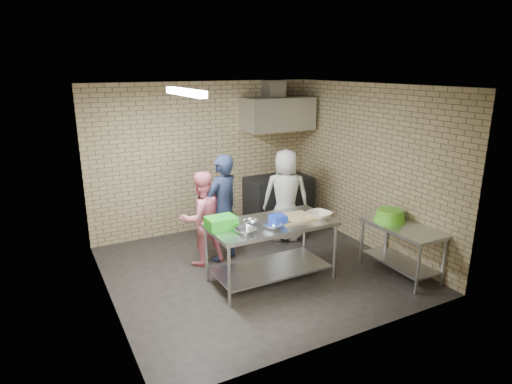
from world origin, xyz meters
TOP-DOWN VIEW (x-y plane):
  - floor at (0.00, 0.00)m, footprint 4.20×4.20m
  - ceiling at (0.00, 0.00)m, footprint 4.20×4.20m
  - back_wall at (0.00, 2.00)m, footprint 4.20×0.06m
  - front_wall at (0.00, -2.00)m, footprint 4.20×0.06m
  - left_wall at (-2.10, 0.00)m, footprint 0.06×4.00m
  - right_wall at (2.10, 0.00)m, footprint 0.06×4.00m
  - prep_table at (0.03, -0.39)m, footprint 1.75×0.87m
  - side_counter at (1.80, -1.10)m, footprint 0.60×1.20m
  - stove at (1.35, 1.65)m, footprint 1.20×0.70m
  - range_hood at (1.35, 1.70)m, footprint 1.30×0.60m
  - hood_duct at (1.35, 1.85)m, footprint 0.35×0.30m
  - wall_shelf at (1.65, 1.89)m, footprint 0.80×0.20m
  - fluorescent_fixture at (-1.00, 0.00)m, footprint 0.10×1.25m
  - green_crate at (-0.67, -0.27)m, footprint 0.39×0.29m
  - blue_tub at (0.08, -0.49)m, footprint 0.19×0.19m
  - cutting_board at (0.38, -0.41)m, footprint 0.53×0.41m
  - mixing_bowl_a at (-0.47, -0.59)m, footprint 0.32×0.32m
  - mixing_bowl_b at (-0.27, -0.34)m, footprint 0.25×0.25m
  - mixing_bowl_c at (-0.07, -0.61)m, footprint 0.30×0.30m
  - ceramic_bowl at (0.73, -0.54)m, footprint 0.40×0.40m
  - green_basin at (1.78, -0.85)m, footprint 0.46×0.46m
  - bottle_red at (1.40, 1.89)m, footprint 0.07×0.07m
  - man_navy at (-0.28, 0.59)m, footprint 0.72×0.60m
  - woman_pink at (-0.62, 0.61)m, footprint 0.78×0.64m
  - woman_white at (1.01, 0.83)m, footprint 0.94×0.83m

SIDE VIEW (x-z plane):
  - floor at x=0.00m, z-range 0.00..0.00m
  - side_counter at x=1.80m, z-range 0.00..0.75m
  - prep_table at x=0.03m, z-range 0.00..0.87m
  - stove at x=1.35m, z-range 0.00..0.90m
  - woman_pink at x=-0.62m, z-range 0.00..1.45m
  - woman_white at x=1.01m, z-range 0.00..1.61m
  - green_basin at x=1.78m, z-range 0.75..0.92m
  - man_navy at x=-0.28m, z-range 0.00..1.69m
  - cutting_board at x=0.38m, z-range 0.87..0.90m
  - mixing_bowl_c at x=-0.07m, z-range 0.87..0.94m
  - mixing_bowl_b at x=-0.27m, z-range 0.87..0.94m
  - mixing_bowl_a at x=-0.47m, z-range 0.87..0.94m
  - ceramic_bowl at x=0.73m, z-range 0.87..0.96m
  - blue_tub at x=0.08m, z-range 0.87..1.00m
  - green_crate at x=-0.67m, z-range 0.87..1.03m
  - back_wall at x=0.00m, z-range 0.00..2.70m
  - front_wall at x=0.00m, z-range 0.00..2.70m
  - left_wall at x=-2.10m, z-range 0.00..2.70m
  - right_wall at x=2.10m, z-range 0.00..2.70m
  - wall_shelf at x=1.65m, z-range 1.90..1.94m
  - bottle_red at x=1.40m, z-range 1.94..2.12m
  - range_hood at x=1.35m, z-range 1.80..2.40m
  - hood_duct at x=1.35m, z-range 2.40..2.70m
  - fluorescent_fixture at x=-1.00m, z-range 2.60..2.68m
  - ceiling at x=0.00m, z-range 2.70..2.70m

